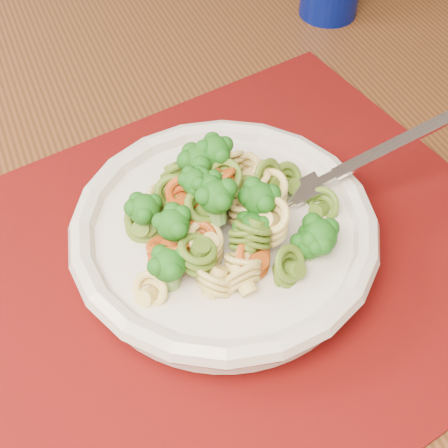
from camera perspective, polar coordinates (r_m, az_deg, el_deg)
name	(u,v)px	position (r m, az deg, el deg)	size (l,w,h in m)	color
dining_table	(124,286)	(0.62, -9.17, -5.65)	(1.42, 0.97, 0.74)	#5A3319
placemat	(211,273)	(0.49, -1.21, -4.52)	(0.49, 0.38, 0.00)	#5F0E04
pasta_bowl	(224,234)	(0.48, 0.00, -0.90)	(0.24, 0.24, 0.05)	beige
pasta_broccoli_heap	(224,219)	(0.47, 0.00, 0.47)	(0.20, 0.20, 0.06)	#F2D977
fork	(306,189)	(0.49, 7.48, 3.20)	(0.19, 0.02, 0.01)	silver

